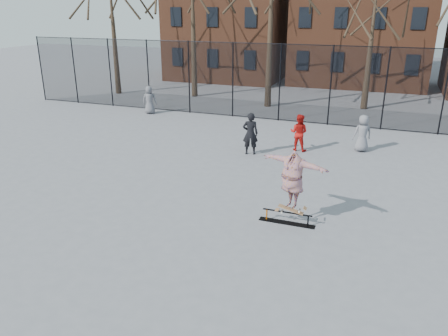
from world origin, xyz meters
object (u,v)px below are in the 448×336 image
at_px(bystander_black, 250,134).
at_px(bystander_extra, 362,133).
at_px(bystander_red, 299,133).
at_px(skater, 292,182).
at_px(skateboard, 291,211).
at_px(skate_rail, 287,219).
at_px(bystander_grey, 149,100).

relative_size(bystander_black, bystander_extra, 1.12).
xyz_separation_m(bystander_red, bystander_extra, (2.51, 0.82, -0.00)).
bearing_deg(skater, skateboard, 0.00).
xyz_separation_m(skater, bystander_extra, (1.35, 7.51, -0.48)).
relative_size(bystander_black, bystander_red, 1.12).
distance_m(bystander_black, bystander_extra, 4.71).
relative_size(skate_rail, skateboard, 2.05).
height_order(skater, bystander_extra, skater).
bearing_deg(skate_rail, skater, 0.00).
distance_m(skate_rail, bystander_red, 6.81).
distance_m(skater, bystander_grey, 14.78).
relative_size(bystander_grey, bystander_black, 0.90).
distance_m(skate_rail, bystander_black, 6.24).
height_order(skateboard, bystander_black, bystander_black).
height_order(skate_rail, bystander_red, bystander_red).
distance_m(skateboard, skater, 0.86).
xyz_separation_m(skateboard, bystander_black, (-2.92, 5.52, 0.47)).
bearing_deg(skater, bystander_extra, 99.27).
distance_m(skate_rail, skateboard, 0.28).
distance_m(bystander_grey, bystander_black, 9.00).
bearing_deg(bystander_grey, skater, 112.31).
bearing_deg(bystander_black, bystander_extra, -171.31).
bearing_deg(skater, skate_rail, -160.55).
relative_size(skate_rail, bystander_extra, 1.02).
distance_m(skate_rail, skater, 1.12).
xyz_separation_m(skateboard, bystander_grey, (-10.43, 10.46, 0.39)).
xyz_separation_m(bystander_grey, bystander_red, (9.28, -3.77, -0.01)).
relative_size(skateboard, skater, 0.39).
bearing_deg(skateboard, bystander_red, 99.80).
bearing_deg(bystander_extra, bystander_black, -0.36).
xyz_separation_m(bystander_grey, bystander_black, (7.52, -4.95, 0.09)).
bearing_deg(bystander_grey, bystander_black, 124.05).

